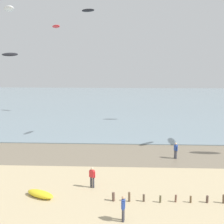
% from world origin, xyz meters
% --- Properties ---
extents(wet_sand_strip, '(120.00, 7.72, 0.01)m').
position_xyz_m(wet_sand_strip, '(0.00, 18.71, 0.00)').
color(wet_sand_strip, '#7A6D59').
rests_on(wet_sand_strip, ground).
extents(sea, '(160.00, 70.00, 0.10)m').
position_xyz_m(sea, '(0.00, 57.57, 0.05)').
color(sea, gray).
rests_on(sea, ground).
extents(person_nearest_camera, '(0.37, 0.50, 1.71)m').
position_xyz_m(person_nearest_camera, '(5.83, 17.62, 0.92)').
color(person_nearest_camera, '#4C4C56').
rests_on(person_nearest_camera, ground).
extents(person_mid_beach, '(0.52, 0.35, 1.71)m').
position_xyz_m(person_mid_beach, '(-2.04, 10.10, 0.92)').
color(person_mid_beach, '#383842').
rests_on(person_mid_beach, ground).
extents(person_left_flank, '(0.26, 0.57, 1.71)m').
position_xyz_m(person_left_flank, '(0.50, 5.10, 0.92)').
color(person_left_flank, '#383842').
rests_on(person_left_flank, ground).
extents(grounded_kite, '(2.54, 1.86, 0.48)m').
position_xyz_m(grounded_kite, '(-5.76, 8.23, 0.24)').
color(grounded_kite, yellow).
rests_on(grounded_kite, ground).
extents(kite_aloft_1, '(2.71, 1.27, 0.75)m').
position_xyz_m(kite_aloft_1, '(-16.60, 32.07, 10.85)').
color(kite_aloft_1, black).
extents(kite_aloft_2, '(2.75, 2.03, 0.68)m').
position_xyz_m(kite_aloft_2, '(-6.02, 41.56, 18.46)').
color(kite_aloft_2, black).
extents(kite_aloft_3, '(2.90, 3.73, 0.80)m').
position_xyz_m(kite_aloft_3, '(-14.83, 28.05, 16.71)').
color(kite_aloft_3, white).
extents(kite_aloft_8, '(2.10, 2.64, 0.57)m').
position_xyz_m(kite_aloft_8, '(-10.00, 34.06, 15.04)').
color(kite_aloft_8, red).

